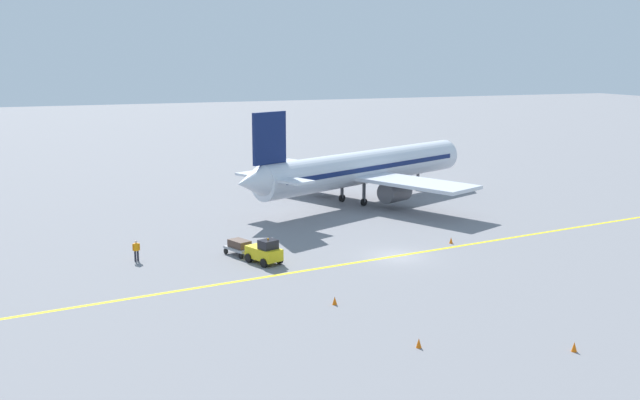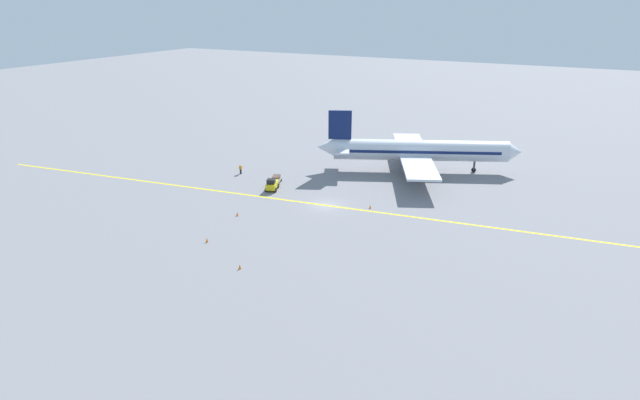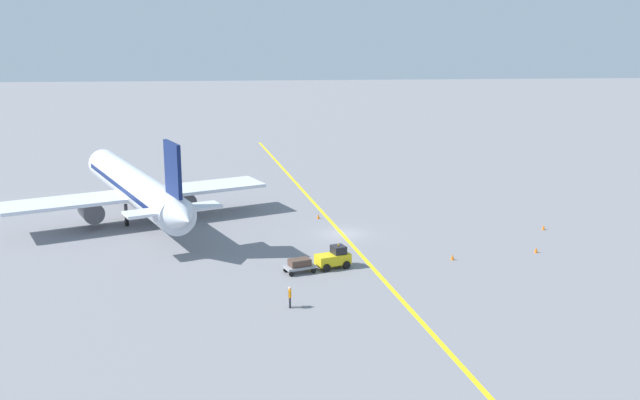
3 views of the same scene
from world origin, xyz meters
name	(u,v)px [view 2 (image 2 of 3)]	position (x,y,z in m)	size (l,w,h in m)	color
ground_plane	(326,205)	(0.00, 0.00, 0.00)	(400.00, 400.00, 0.00)	slate
apron_yellow_centreline	(326,205)	(0.00, 0.00, 0.00)	(0.40, 120.00, 0.01)	yellow
airplane_at_gate	(417,151)	(-21.67, 6.99, 3.71)	(27.72, 33.70, 10.60)	silver
baggage_tug_white	(272,185)	(-1.91, -10.52, 0.90)	(3.33, 2.56, 2.11)	gold
baggage_cart_trailing	(276,179)	(-5.00, -11.67, 0.76)	(2.92, 2.22, 1.24)	gray
ground_crew_worker	(240,169)	(-6.19, -19.69, 0.91)	(0.24, 0.58, 1.68)	#23232D
traffic_cone_near_nose	(207,240)	(17.55, -7.75, 0.28)	(0.32, 0.32, 0.55)	orange
traffic_cone_mid_apron	(237,214)	(9.13, -9.26, 0.28)	(0.32, 0.32, 0.55)	orange
traffic_cone_by_wingtip	(240,267)	(21.18, -0.14, 0.28)	(0.32, 0.32, 0.55)	orange
traffic_cone_far_edge	(370,207)	(-1.94, 6.24, 0.28)	(0.32, 0.32, 0.55)	orange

